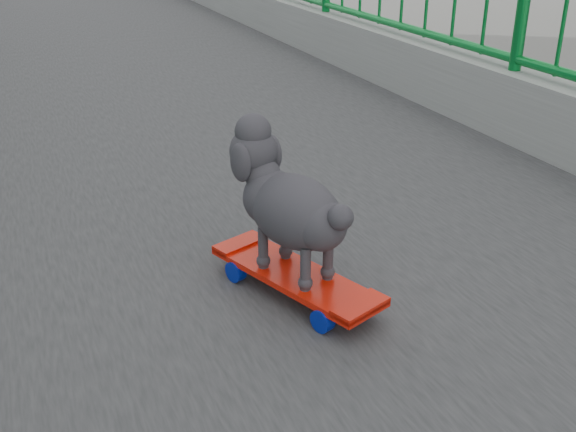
% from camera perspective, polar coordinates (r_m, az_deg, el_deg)
% --- Properties ---
extents(skateboard, '(0.34, 0.56, 0.07)m').
position_cam_1_polar(skateboard, '(1.85, 0.59, -5.28)').
color(skateboard, red).
rests_on(skateboard, footbridge).
extents(poodle, '(0.28, 0.43, 0.37)m').
position_cam_1_polar(poodle, '(1.77, 0.09, 1.15)').
color(poodle, '#28262A').
rests_on(poodle, skateboard).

